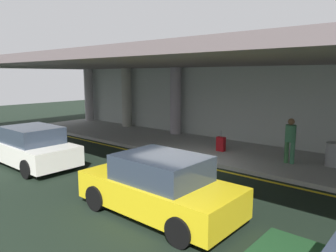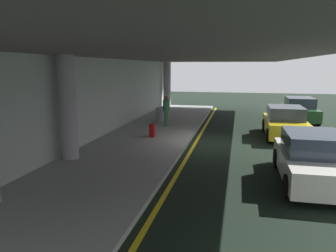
% 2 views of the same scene
% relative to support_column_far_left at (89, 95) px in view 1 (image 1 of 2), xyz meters
% --- Properties ---
extents(ground_plane, '(60.00, 60.00, 0.00)m').
position_rel_support_column_far_left_xyz_m(ground_plane, '(12.00, -4.74, -1.97)').
color(ground_plane, black).
extents(sidewalk, '(26.00, 4.20, 0.15)m').
position_rel_support_column_far_left_xyz_m(sidewalk, '(12.00, -1.64, -1.90)').
color(sidewalk, '#9C9E9D').
rests_on(sidewalk, ground).
extents(lane_stripe_yellow, '(26.00, 0.14, 0.01)m').
position_rel_support_column_far_left_xyz_m(lane_stripe_yellow, '(12.00, -4.01, -1.97)').
color(lane_stripe_yellow, yellow).
rests_on(lane_stripe_yellow, ground).
extents(support_column_far_left, '(0.61, 0.61, 3.65)m').
position_rel_support_column_far_left_xyz_m(support_column_far_left, '(0.00, 0.00, 0.00)').
color(support_column_far_left, '#A19BA1').
rests_on(support_column_far_left, sidewalk).
extents(support_column_left_mid, '(0.61, 0.61, 3.65)m').
position_rel_support_column_far_left_xyz_m(support_column_left_mid, '(4.00, 0.00, 0.00)').
color(support_column_left_mid, '#A3A398').
rests_on(support_column_left_mid, sidewalk).
extents(support_column_center, '(0.61, 0.61, 3.65)m').
position_rel_support_column_far_left_xyz_m(support_column_center, '(8.00, 0.00, 0.00)').
color(support_column_center, '#A199A4').
rests_on(support_column_center, sidewalk).
extents(ceiling_overhang, '(28.00, 13.20, 0.30)m').
position_rel_support_column_far_left_xyz_m(ceiling_overhang, '(12.00, -2.14, 1.97)').
color(ceiling_overhang, slate).
rests_on(ceiling_overhang, support_column_far_left).
extents(terminal_back_wall, '(26.00, 0.30, 3.80)m').
position_rel_support_column_far_left_xyz_m(terminal_back_wall, '(12.00, 0.61, -0.07)').
color(terminal_back_wall, '#ACB5B1').
rests_on(terminal_back_wall, ground).
extents(car_white, '(4.10, 1.92, 1.50)m').
position_rel_support_column_far_left_xyz_m(car_white, '(7.64, -8.06, -1.26)').
color(car_white, white).
rests_on(car_white, ground).
extents(car_yellow_taxi, '(4.10, 1.92, 1.50)m').
position_rel_support_column_far_left_xyz_m(car_yellow_taxi, '(14.13, -8.10, -1.26)').
color(car_yellow_taxi, yellow).
rests_on(car_yellow_taxi, ground).
extents(traveler_with_luggage, '(0.38, 0.38, 1.68)m').
position_rel_support_column_far_left_xyz_m(traveler_with_luggage, '(15.05, -1.95, -0.86)').
color(traveler_with_luggage, '#36693E').
rests_on(traveler_with_luggage, sidewalk).
extents(suitcase_upright_primary, '(0.36, 0.22, 0.90)m').
position_rel_support_column_far_left_xyz_m(suitcase_upright_primary, '(12.11, -1.94, -1.51)').
color(suitcase_upright_primary, maroon).
rests_on(suitcase_upright_primary, sidewalk).
extents(trash_bin_steel, '(0.56, 0.56, 0.85)m').
position_rel_support_column_far_left_xyz_m(trash_bin_steel, '(16.39, -1.27, -1.40)').
color(trash_bin_steel, gray).
rests_on(trash_bin_steel, sidewalk).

